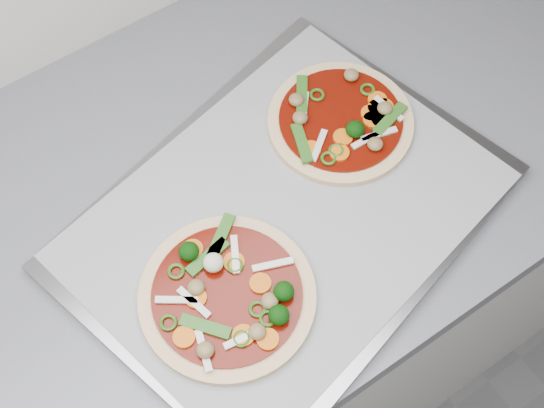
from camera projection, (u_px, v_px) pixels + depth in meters
base_cabinet at (393, 215)px, 1.46m from camera, size 3.60×0.60×0.86m
countertop at (439, 68)px, 1.07m from camera, size 3.60×0.60×0.04m
baking_tray at (285, 218)px, 0.92m from camera, size 0.59×0.49×0.02m
parchment at (285, 215)px, 0.92m from camera, size 0.55×0.45×0.00m
pizza_left at (228, 296)px, 0.86m from camera, size 0.28×0.28×0.03m
pizza_right at (342, 121)px, 0.97m from camera, size 0.26×0.26×0.03m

